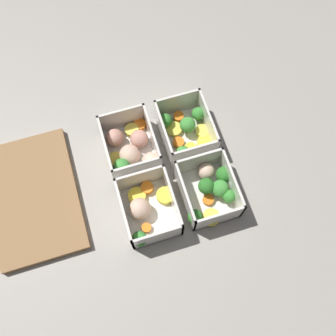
# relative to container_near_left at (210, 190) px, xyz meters

# --- Properties ---
(ground_plane) EXTENTS (4.00, 4.00, 0.00)m
(ground_plane) POSITION_rel_container_near_left_xyz_m (0.07, 0.07, -0.03)
(ground_plane) COLOR gray
(container_near_left) EXTENTS (0.14, 0.12, 0.07)m
(container_near_left) POSITION_rel_container_near_left_xyz_m (0.00, 0.00, 0.00)
(container_near_left) COLOR silver
(container_near_left) RESTS_ON ground_plane
(container_near_right) EXTENTS (0.14, 0.12, 0.07)m
(container_near_right) POSITION_rel_container_near_left_xyz_m (0.15, 0.01, -0.00)
(container_near_right) COLOR silver
(container_near_right) RESTS_ON ground_plane
(container_far_left) EXTENTS (0.14, 0.12, 0.07)m
(container_far_left) POSITION_rel_container_near_left_xyz_m (-0.00, 0.14, -0.00)
(container_far_left) COLOR silver
(container_far_left) RESTS_ON ground_plane
(container_far_right) EXTENTS (0.15, 0.12, 0.07)m
(container_far_right) POSITION_rel_container_near_left_xyz_m (0.14, 0.13, -0.00)
(container_far_right) COLOR silver
(container_far_right) RESTS_ON ground_plane
(cutting_board) EXTENTS (0.28, 0.18, 0.02)m
(cutting_board) POSITION_rel_container_near_left_xyz_m (0.10, 0.36, -0.02)
(cutting_board) COLOR olive
(cutting_board) RESTS_ON ground_plane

